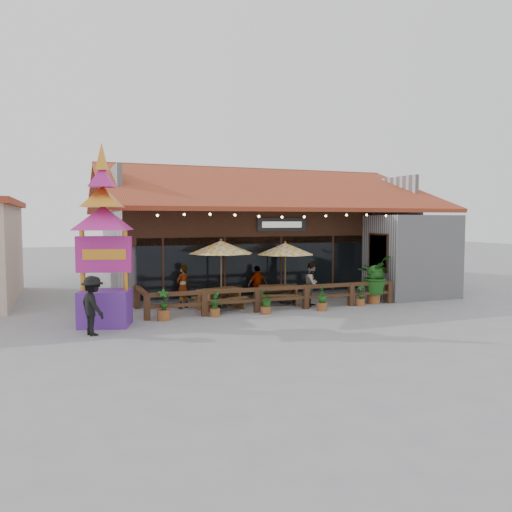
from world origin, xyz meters
name	(u,v)px	position (x,y,z in m)	size (l,w,h in m)	color
ground	(311,306)	(0.00, 0.00, 0.00)	(100.00, 100.00, 0.00)	gray
restaurant_building	(257,243)	(0.26, 6.61, 2.21)	(15.50, 14.73, 6.09)	#B2B2B7
patio_railing	(261,295)	(-2.25, -0.27, 0.61)	(10.00, 2.60, 0.92)	#4B2D1A
umbrella_left	(221,247)	(-3.45, 0.87, 2.34)	(2.68, 2.68, 2.69)	brown
umbrella_right	(285,249)	(-0.73, 0.90, 2.22)	(2.52, 2.52, 2.55)	brown
picnic_table_left	(220,295)	(-3.59, 0.62, 0.53)	(2.02, 1.89, 0.79)	brown
picnic_table_right	(278,291)	(-1.06, 0.87, 0.51)	(1.86, 1.70, 0.76)	brown
thai_sign_tower	(103,223)	(-7.89, -0.96, 3.30)	(2.88, 2.88, 6.25)	#5B2791
tropical_plant	(374,276)	(2.67, -0.35, 1.11)	(1.85, 1.85, 1.94)	brown
diner_a	(183,287)	(-4.85, 1.34, 0.84)	(0.61, 0.40, 1.68)	#381F12
diner_b	(312,284)	(0.02, -0.03, 0.86)	(0.84, 0.65, 1.73)	#381F12
diner_c	(257,284)	(-1.74, 1.40, 0.77)	(0.90, 0.37, 1.53)	#381F12
pedestrian	(93,306)	(-8.32, -2.14, 0.88)	(1.14, 0.65, 1.76)	black
planter_a	(164,307)	(-5.97, -0.71, 0.45)	(0.44, 0.44, 1.07)	brown
planter_b	(215,305)	(-4.16, -0.71, 0.40)	(0.36, 0.39, 0.88)	brown
planter_c	(266,301)	(-2.32, -0.94, 0.48)	(0.61, 0.56, 0.85)	brown
planter_d	(322,299)	(-0.09, -1.04, 0.45)	(0.49, 0.49, 0.93)	brown
planter_e	(360,297)	(1.83, -0.65, 0.35)	(0.34, 0.36, 0.84)	brown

